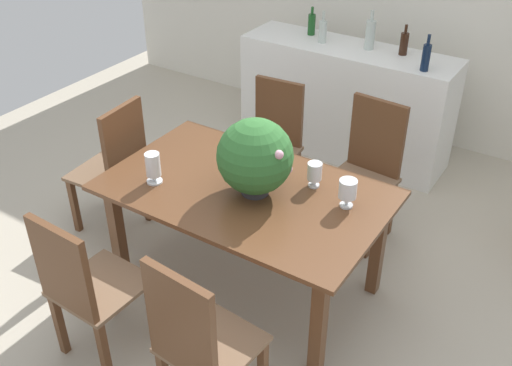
% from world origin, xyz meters
% --- Properties ---
extents(ground_plane, '(7.04, 7.04, 0.00)m').
position_xyz_m(ground_plane, '(0.00, 0.00, 0.00)').
color(ground_plane, '#BCB29E').
extents(dining_table, '(1.71, 1.04, 0.77)m').
position_xyz_m(dining_table, '(0.00, -0.08, 0.66)').
color(dining_table, brown).
rests_on(dining_table, ground).
extents(chair_far_right, '(0.47, 0.45, 1.03)m').
position_xyz_m(chair_far_right, '(0.39, 0.90, 0.57)').
color(chair_far_right, brown).
rests_on(chair_far_right, ground).
extents(chair_far_left, '(0.46, 0.44, 0.99)m').
position_xyz_m(chair_far_left, '(-0.39, 0.90, 0.55)').
color(chair_far_left, brown).
rests_on(chair_far_left, ground).
extents(chair_near_left, '(0.46, 0.47, 1.00)m').
position_xyz_m(chair_near_left, '(-0.39, -1.06, 0.55)').
color(chair_near_left, brown).
rests_on(chair_near_left, ground).
extents(chair_near_right, '(0.47, 0.47, 1.06)m').
position_xyz_m(chair_near_right, '(0.38, -1.06, 0.58)').
color(chair_near_right, brown).
rests_on(chair_near_right, ground).
extents(chair_head_end, '(0.49, 0.47, 1.04)m').
position_xyz_m(chair_head_end, '(-1.11, -0.07, 0.57)').
color(chair_head_end, brown).
rests_on(chair_head_end, ground).
extents(flower_centerpiece, '(0.45, 0.45, 0.48)m').
position_xyz_m(flower_centerpiece, '(0.07, -0.09, 1.02)').
color(flower_centerpiece, '#333338').
rests_on(flower_centerpiece, dining_table).
extents(crystal_vase_left, '(0.10, 0.10, 0.20)m').
position_xyz_m(crystal_vase_left, '(-0.51, -0.32, 0.88)').
color(crystal_vase_left, silver).
rests_on(crystal_vase_left, dining_table).
extents(crystal_vase_center_near, '(0.10, 0.10, 0.18)m').
position_xyz_m(crystal_vase_center_near, '(0.59, 0.08, 0.88)').
color(crystal_vase_center_near, silver).
rests_on(crystal_vase_center_near, dining_table).
extents(crystal_vase_right, '(0.09, 0.09, 0.16)m').
position_xyz_m(crystal_vase_right, '(0.34, 0.17, 0.87)').
color(crystal_vase_right, silver).
rests_on(crystal_vase_right, dining_table).
extents(wine_glass, '(0.07, 0.07, 0.15)m').
position_xyz_m(wine_glass, '(-0.03, 0.21, 0.87)').
color(wine_glass, silver).
rests_on(wine_glass, dining_table).
extents(kitchen_counter, '(1.86, 0.53, 1.00)m').
position_xyz_m(kitchen_counter, '(-0.26, 1.90, 0.50)').
color(kitchen_counter, white).
rests_on(kitchen_counter, ground).
extents(wine_bottle_dark, '(0.06, 0.06, 0.28)m').
position_xyz_m(wine_bottle_dark, '(0.43, 1.75, 1.11)').
color(wine_bottle_dark, '#0F1E38').
rests_on(wine_bottle_dark, kitchen_counter).
extents(wine_bottle_tall, '(0.07, 0.07, 0.27)m').
position_xyz_m(wine_bottle_tall, '(-0.51, 1.88, 1.09)').
color(wine_bottle_tall, '#B2BFB7').
rests_on(wine_bottle_tall, kitchen_counter).
extents(wine_bottle_clear, '(0.08, 0.08, 0.32)m').
position_xyz_m(wine_bottle_clear, '(-0.11, 1.95, 1.12)').
color(wine_bottle_clear, '#B2BFB7').
rests_on(wine_bottle_clear, kitchen_counter).
extents(wine_bottle_amber, '(0.07, 0.07, 0.25)m').
position_xyz_m(wine_bottle_amber, '(0.17, 1.98, 1.09)').
color(wine_bottle_amber, black).
rests_on(wine_bottle_amber, kitchen_counter).
extents(wine_bottle_green, '(0.07, 0.07, 0.24)m').
position_xyz_m(wine_bottle_green, '(-0.69, 2.00, 1.09)').
color(wine_bottle_green, '#194C1E').
rests_on(wine_bottle_green, kitchen_counter).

